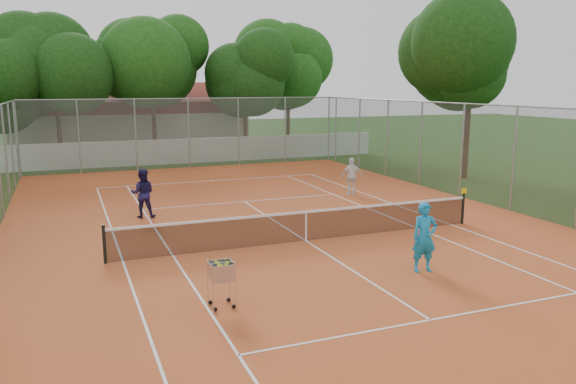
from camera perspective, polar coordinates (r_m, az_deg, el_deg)
name	(u,v)px	position (r m, az deg, el deg)	size (l,w,h in m)	color
ground	(306,242)	(17.45, 1.83, -5.06)	(120.00, 120.00, 0.00)	#173C10
court_pad	(306,241)	(17.45, 1.84, -5.03)	(18.00, 34.00, 0.02)	#B95224
court_lines	(306,241)	(17.45, 1.84, -4.99)	(10.98, 23.78, 0.01)	white
tennis_net	(306,226)	(17.32, 1.85, -3.44)	(11.88, 0.10, 0.98)	black
perimeter_fence	(306,178)	(17.01, 1.88, 1.43)	(18.00, 34.00, 4.00)	slate
boundary_wall	(183,151)	(35.26, -10.64, 4.11)	(26.00, 0.30, 1.50)	white
clubhouse	(130,119)	(44.70, -15.78, 7.15)	(16.40, 9.00, 4.40)	beige
tropical_trees	(171,81)	(37.97, -11.78, 10.97)	(29.00, 19.00, 10.00)	black
player_near	(424,237)	(14.88, 13.70, -4.48)	(0.66, 0.44, 1.82)	#1687C3
player_far_left	(143,193)	(20.98, -14.54, -0.13)	(0.87, 0.68, 1.78)	#1C1848
player_far_right	(352,176)	(24.71, 6.51, 1.60)	(0.96, 0.40, 1.64)	white
ball_hopper	(221,283)	(12.35, -6.77, -9.15)	(0.53, 0.53, 1.11)	#B6B7BE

